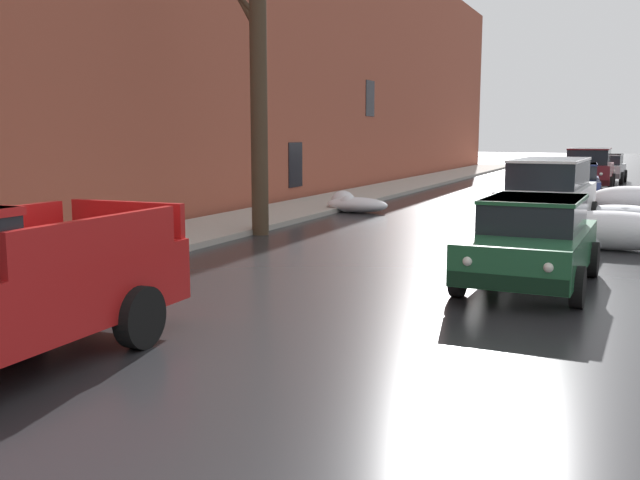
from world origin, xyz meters
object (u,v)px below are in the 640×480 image
Objects in this scene: sedan_green_parked_kerbside_close at (532,239)px; suv_maroon_queued_behind_truck at (589,167)px; bare_tree_mid_block at (259,68)px; suv_white_parked_kerbside_mid at (549,192)px; sedan_silver_at_far_intersection at (606,167)px; sedan_darkblue_parked_far_down_block at (574,183)px.

suv_maroon_queued_behind_truck is (-0.41, 21.60, 0.24)m from sedan_green_parked_kerbside_close.
suv_white_parked_kerbside_mid is (6.33, 3.29, -2.97)m from bare_tree_mid_block.
bare_tree_mid_block is at bearing -152.51° from suv_white_parked_kerbside_mid.
suv_maroon_queued_behind_truck is (0.06, 14.83, -0.00)m from suv_white_parked_kerbside_mid.
suv_white_parked_kerbside_mid is (-0.47, 6.77, 0.24)m from sedan_green_parked_kerbside_close.
suv_white_parked_kerbside_mid and suv_maroon_queued_behind_truck have the same top height.
sedan_green_parked_kerbside_close is at bearing -90.19° from sedan_silver_at_far_intersection.
sedan_green_parked_kerbside_close is at bearing -88.91° from suv_maroon_queued_behind_truck.
suv_white_parked_kerbside_mid is at bearing -90.09° from sedan_darkblue_parked_far_down_block.
bare_tree_mid_block reaches higher than suv_white_parked_kerbside_mid.
suv_white_parked_kerbside_mid is 1.20× the size of sedan_silver_at_far_intersection.
sedan_silver_at_far_intersection is (6.89, 23.86, -3.21)m from bare_tree_mid_block.
bare_tree_mid_block is 1.99× the size of sedan_green_parked_kerbside_close.
bare_tree_mid_block is 1.85× the size of suv_maroon_queued_behind_truck.
sedan_green_parked_kerbside_close is 0.83× the size of suv_white_parked_kerbside_mid.
sedan_darkblue_parked_far_down_block and sedan_silver_at_far_intersection have the same top height.
sedan_silver_at_far_intersection is at bearing 73.89° from bare_tree_mid_block.
sedan_silver_at_far_intersection is (0.55, 12.78, 0.00)m from sedan_darkblue_parked_far_down_block.
suv_maroon_queued_behind_truck is (0.05, 7.05, 0.24)m from sedan_darkblue_parked_far_down_block.
suv_maroon_queued_behind_truck is 5.76m from sedan_silver_at_far_intersection.
suv_white_parked_kerbside_mid is 1.19× the size of sedan_darkblue_parked_far_down_block.
bare_tree_mid_block is at bearing -109.43° from suv_maroon_queued_behind_truck.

